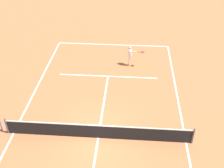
{
  "coord_description": "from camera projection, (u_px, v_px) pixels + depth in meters",
  "views": [
    {
      "loc": [
        -1.62,
        11.22,
        11.55
      ],
      "look_at": [
        -0.46,
        -4.21,
        0.8
      ],
      "focal_mm": 45.25,
      "sensor_mm": 36.0,
      "label": 1
    }
  ],
  "objects": [
    {
      "name": "tennis_net",
      "position": [
        98.0,
        131.0,
        15.59
      ],
      "size": [
        10.47,
        0.1,
        1.07
      ],
      "color": "#4C4C51",
      "rests_on": "ground"
    },
    {
      "name": "tennis_ball",
      "position": [
        134.0,
        78.0,
        20.81
      ],
      "size": [
        0.07,
        0.07,
        0.07
      ],
      "primitive_type": "sphere",
      "color": "#CCE033",
      "rests_on": "ground"
    },
    {
      "name": "player_serving",
      "position": [
        130.0,
        54.0,
        21.76
      ],
      "size": [
        1.27,
        0.57,
        1.7
      ],
      "rotation": [
        0.0,
        0.0,
        1.56
      ],
      "color": "#D8A884",
      "rests_on": "ground"
    },
    {
      "name": "court_lines",
      "position": [
        98.0,
        138.0,
        15.87
      ],
      "size": [
        9.87,
        23.19,
        0.01
      ],
      "color": "white",
      "rests_on": "ground"
    },
    {
      "name": "ground_plane",
      "position": [
        98.0,
        138.0,
        15.87
      ],
      "size": [
        60.0,
        60.0,
        0.0
      ],
      "primitive_type": "plane",
      "color": "#B76038"
    }
  ]
}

